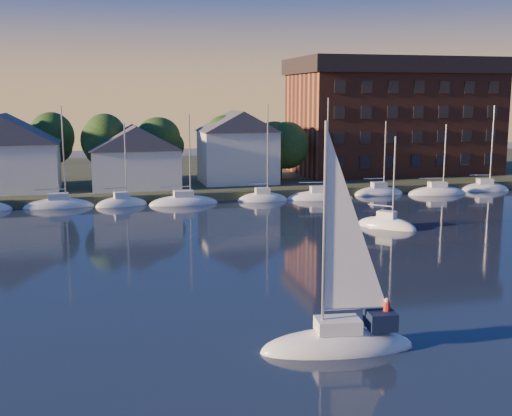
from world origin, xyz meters
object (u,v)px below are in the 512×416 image
object	(u,v)px
clubhouse_west	(4,152)
drifting_sailboat_right	(386,227)
condo_block	(393,115)
clubhouse_centre	(135,156)
clubhouse_east	(237,146)
hero_sailboat	(340,339)

from	to	relation	value
clubhouse_west	drifting_sailboat_right	size ratio (longest dim) A/B	1.35
condo_block	clubhouse_west	bearing A→B (deg)	-172.93
clubhouse_centre	clubhouse_east	bearing A→B (deg)	8.13
clubhouse_centre	hero_sailboat	size ratio (longest dim) A/B	0.91
condo_block	drifting_sailboat_right	distance (m)	40.36
clubhouse_centre	drifting_sailboat_right	xyz separation A→B (m)	(22.51, -27.11, -5.04)
clubhouse_east	condo_block	bearing A→B (deg)	12.89
clubhouse_east	drifting_sailboat_right	size ratio (longest dim) A/B	1.04
clubhouse_centre	condo_block	xyz separation A→B (m)	(40.00, 7.95, 4.66)
clubhouse_west	condo_block	distance (m)	56.56
clubhouse_centre	drifting_sailboat_right	bearing A→B (deg)	-50.30
clubhouse_west	hero_sailboat	world-z (taller)	hero_sailboat
clubhouse_centre	clubhouse_east	world-z (taller)	clubhouse_east
drifting_sailboat_right	condo_block	bearing A→B (deg)	110.82
condo_block	drifting_sailboat_right	size ratio (longest dim) A/B	3.07
clubhouse_east	drifting_sailboat_right	distance (m)	30.90
clubhouse_centre	hero_sailboat	bearing A→B (deg)	-83.02
clubhouse_west	hero_sailboat	xyz separation A→B (m)	(22.70, -55.78, -5.38)
hero_sailboat	clubhouse_centre	bearing A→B (deg)	-76.63
clubhouse_west	clubhouse_centre	size ratio (longest dim) A/B	1.18
clubhouse_centre	hero_sailboat	xyz separation A→B (m)	(6.70, -54.78, -4.59)
clubhouse_centre	drifting_sailboat_right	size ratio (longest dim) A/B	1.14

